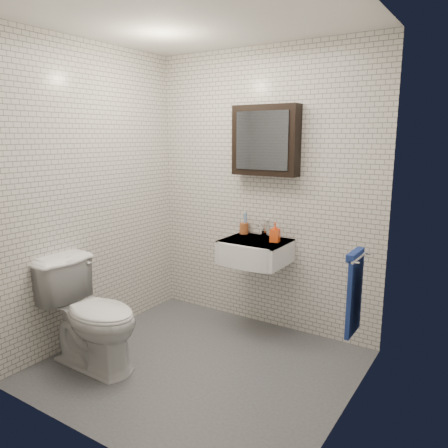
{
  "coord_description": "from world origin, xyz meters",
  "views": [
    {
      "loc": [
        1.82,
        -2.47,
        1.74
      ],
      "look_at": [
        -0.07,
        0.45,
        1.04
      ],
      "focal_mm": 35.0,
      "sensor_mm": 36.0,
      "label": 1
    }
  ],
  "objects": [
    {
      "name": "washbasin",
      "position": [
        0.05,
        0.73,
        0.76
      ],
      "size": [
        0.55,
        0.5,
        0.2
      ],
      "color": "white",
      "rests_on": "room_shell"
    },
    {
      "name": "toilet",
      "position": [
        -0.7,
        -0.41,
        0.42
      ],
      "size": [
        0.82,
        0.48,
        0.83
      ],
      "primitive_type": "imported",
      "rotation": [
        0.0,
        0.0,
        1.55
      ],
      "color": "white",
      "rests_on": "ground"
    },
    {
      "name": "room_shell",
      "position": [
        0.0,
        0.0,
        1.47
      ],
      "size": [
        2.22,
        2.02,
        2.51
      ],
      "color": "silver",
      "rests_on": "ground"
    },
    {
      "name": "soap_bottle",
      "position": [
        0.22,
        0.81,
        0.93
      ],
      "size": [
        0.09,
        0.09,
        0.17
      ],
      "primitive_type": "imported",
      "rotation": [
        0.0,
        0.0,
        0.14
      ],
      "color": "orange",
      "rests_on": "washbasin"
    },
    {
      "name": "ground",
      "position": [
        0.0,
        0.0,
        0.01
      ],
      "size": [
        2.2,
        2.0,
        0.01
      ],
      "primitive_type": "cube",
      "color": "#484B4F",
      "rests_on": "ground"
    },
    {
      "name": "towel_rail",
      "position": [
        1.04,
        0.35,
        0.72
      ],
      "size": [
        0.09,
        0.3,
        0.58
      ],
      "color": "silver",
      "rests_on": "room_shell"
    },
    {
      "name": "faucet",
      "position": [
        0.05,
        0.93,
        0.92
      ],
      "size": [
        0.06,
        0.2,
        0.15
      ],
      "color": "silver",
      "rests_on": "washbasin"
    },
    {
      "name": "toothbrush_cup",
      "position": [
        -0.16,
        0.94,
        0.91
      ],
      "size": [
        0.1,
        0.1,
        0.23
      ],
      "rotation": [
        0.0,
        0.0,
        -0.19
      ],
      "color": "#A05128",
      "rests_on": "washbasin"
    },
    {
      "name": "mirror_cabinet",
      "position": [
        0.05,
        0.93,
        1.7
      ],
      "size": [
        0.6,
        0.15,
        0.6
      ],
      "color": "black",
      "rests_on": "room_shell"
    }
  ]
}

